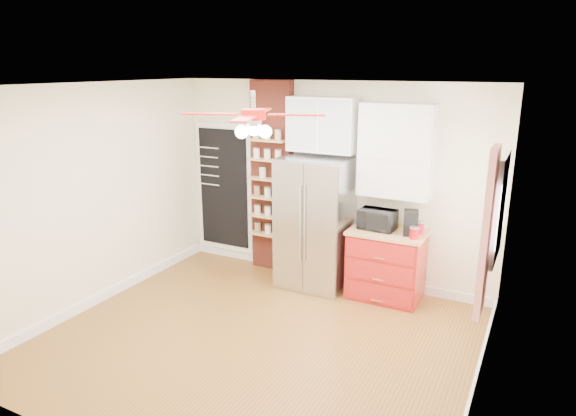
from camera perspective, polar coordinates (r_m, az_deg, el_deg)
The scene contains 21 objects.
floor at distance 5.78m, azimuth -3.43°, elevation -14.40°, with size 4.50×4.50×0.00m, color brown.
ceiling at distance 5.01m, azimuth -3.94°, elevation 13.42°, with size 4.50×4.50×0.00m, color white.
wall_back at distance 6.97m, azimuth 4.72°, elevation 2.81°, with size 4.50×0.02×2.70m, color #F2E9C2.
wall_front at distance 3.77m, azimuth -19.50°, elevation -9.40°, with size 4.50×0.02×2.70m, color #F2E9C2.
wall_left at distance 6.64m, azimuth -20.65°, elevation 1.19°, with size 0.02×4.00×2.70m, color #F2E9C2.
wall_right at distance 4.58m, azimuth 21.48°, elevation -5.16°, with size 0.02×4.00×2.70m, color #F2E9C2.
chalkboard at distance 7.79m, azimuth -7.08°, elevation 2.21°, with size 0.95×0.05×1.95m.
brick_pillar at distance 7.26m, azimuth -1.75°, elevation 3.37°, with size 0.60×0.16×2.70m, color maroon.
fridge at distance 6.79m, azimuth 3.04°, elevation -1.67°, with size 0.90×0.70×1.75m, color #AFAFB4.
upper_glass_cabinet at distance 6.70m, azimuth 3.89°, elevation 9.24°, with size 0.90×0.35×0.70m, color white.
red_cabinet at distance 6.66m, azimuth 10.85°, elevation -6.13°, with size 0.94×0.64×0.90m.
upper_shelf_unit at distance 6.45m, azimuth 11.93°, elevation 6.23°, with size 0.90×0.30×1.15m, color white.
window at distance 5.38m, azimuth 22.52°, elevation -0.01°, with size 0.04×0.75×1.05m, color white.
curtain at distance 4.88m, azimuth 21.23°, elevation -2.62°, with size 0.06×0.40×1.55m, color red.
ceiling_fan at distance 5.03m, azimuth -3.88°, elevation 10.28°, with size 1.40×1.40×0.44m.
toaster_oven at distance 6.51m, azimuth 9.89°, elevation -1.27°, with size 0.45×0.31×0.25m, color black.
coffee_maker at distance 6.37m, azimuth 13.48°, elevation -1.59°, with size 0.17×0.20×0.30m, color black.
canister_left at distance 6.25m, azimuth 13.85°, elevation -2.77°, with size 0.11×0.11×0.13m, color #A30910.
canister_right at distance 6.48m, azimuth 14.41°, elevation -2.13°, with size 0.11×0.11×0.14m, color #A60920.
pantry_jar_oats at distance 7.16m, azimuth -2.84°, elevation 3.94°, with size 0.10×0.10×0.14m, color beige.
pantry_jar_beans at distance 7.09m, azimuth -1.42°, elevation 3.79°, with size 0.09×0.09×0.13m, color olive.
Camera 1 is at (2.57, -4.30, 2.89)m, focal length 32.00 mm.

